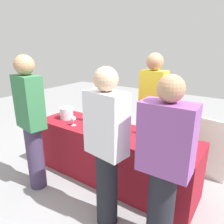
# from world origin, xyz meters

# --- Properties ---
(ground_plane) EXTENTS (12.00, 12.00, 0.00)m
(ground_plane) POSITION_xyz_m (0.00, 0.00, 0.00)
(ground_plane) COLOR gray
(tasting_table) EXTENTS (2.30, 0.65, 0.75)m
(tasting_table) POSITION_xyz_m (0.00, 0.00, 0.37)
(tasting_table) COLOR maroon
(tasting_table) RESTS_ON ground_plane
(wine_bottle_0) EXTENTS (0.08, 0.08, 0.33)m
(wine_bottle_0) POSITION_xyz_m (-0.50, 0.08, 0.87)
(wine_bottle_0) COLOR black
(wine_bottle_0) RESTS_ON tasting_table
(wine_bottle_1) EXTENTS (0.08, 0.08, 0.31)m
(wine_bottle_1) POSITION_xyz_m (-0.35, 0.15, 0.86)
(wine_bottle_1) COLOR black
(wine_bottle_1) RESTS_ON tasting_table
(wine_bottle_2) EXTENTS (0.07, 0.07, 0.33)m
(wine_bottle_2) POSITION_xyz_m (-0.06, 0.08, 0.86)
(wine_bottle_2) COLOR black
(wine_bottle_2) RESTS_ON tasting_table
(wine_bottle_3) EXTENTS (0.07, 0.07, 0.31)m
(wine_bottle_3) POSITION_xyz_m (0.43, 0.12, 0.86)
(wine_bottle_3) COLOR black
(wine_bottle_3) RESTS_ON tasting_table
(wine_bottle_4) EXTENTS (0.07, 0.07, 0.30)m
(wine_bottle_4) POSITION_xyz_m (0.54, 0.16, 0.85)
(wine_bottle_4) COLOR black
(wine_bottle_4) RESTS_ON tasting_table
(wine_bottle_5) EXTENTS (0.08, 0.08, 0.30)m
(wine_bottle_5) POSITION_xyz_m (0.74, 0.16, 0.85)
(wine_bottle_5) COLOR black
(wine_bottle_5) RESTS_ON tasting_table
(wine_bottle_6) EXTENTS (0.07, 0.07, 0.29)m
(wine_bottle_6) POSITION_xyz_m (0.89, 0.16, 0.85)
(wine_bottle_6) COLOR black
(wine_bottle_6) RESTS_ON tasting_table
(wine_glass_0) EXTENTS (0.07, 0.07, 0.14)m
(wine_glass_0) POSITION_xyz_m (-0.54, -0.17, 0.84)
(wine_glass_0) COLOR silver
(wine_glass_0) RESTS_ON tasting_table
(wine_glass_1) EXTENTS (0.06, 0.06, 0.13)m
(wine_glass_1) POSITION_xyz_m (-0.23, -0.16, 0.83)
(wine_glass_1) COLOR silver
(wine_glass_1) RESTS_ON tasting_table
(wine_glass_2) EXTENTS (0.07, 0.07, 0.14)m
(wine_glass_2) POSITION_xyz_m (0.00, -0.18, 0.84)
(wine_glass_2) COLOR silver
(wine_glass_2) RESTS_ON tasting_table
(wine_glass_3) EXTENTS (0.07, 0.07, 0.14)m
(wine_glass_3) POSITION_xyz_m (0.20, -0.12, 0.84)
(wine_glass_3) COLOR silver
(wine_glass_3) RESTS_ON tasting_table
(wine_glass_4) EXTENTS (0.07, 0.07, 0.15)m
(wine_glass_4) POSITION_xyz_m (0.81, -0.11, 0.85)
(wine_glass_4) COLOR silver
(wine_glass_4) RESTS_ON tasting_table
(ice_bucket) EXTENTS (0.20, 0.20, 0.18)m
(ice_bucket) POSITION_xyz_m (-0.82, -0.02, 0.83)
(ice_bucket) COLOR silver
(ice_bucket) RESTS_ON tasting_table
(server_pouring) EXTENTS (0.36, 0.23, 1.73)m
(server_pouring) POSITION_xyz_m (0.31, 0.55, 0.97)
(server_pouring) COLOR brown
(server_pouring) RESTS_ON ground_plane
(guest_0) EXTENTS (0.42, 0.27, 1.72)m
(guest_0) POSITION_xyz_m (-0.73, -0.70, 0.95)
(guest_0) COLOR #3F3351
(guest_0) RESTS_ON ground_plane
(guest_1) EXTENTS (0.43, 0.28, 1.65)m
(guest_1) POSITION_xyz_m (0.39, -0.66, 0.90)
(guest_1) COLOR black
(guest_1) RESTS_ON ground_plane
(guest_2) EXTENTS (0.45, 0.25, 1.62)m
(guest_2) POSITION_xyz_m (0.95, -0.60, 0.87)
(guest_2) COLOR black
(guest_2) RESTS_ON ground_plane
(menu_board) EXTENTS (0.61, 0.15, 0.87)m
(menu_board) POSITION_xyz_m (1.03, 0.82, 0.43)
(menu_board) COLOR white
(menu_board) RESTS_ON ground_plane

